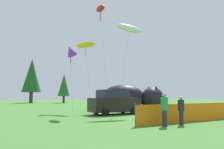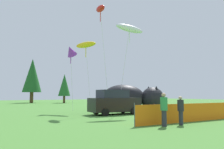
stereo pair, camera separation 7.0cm
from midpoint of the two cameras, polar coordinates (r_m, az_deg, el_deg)
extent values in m
plane|color=#477F33|center=(17.38, 11.95, -10.71)|extent=(120.00, 120.00, 0.00)
cube|color=black|center=(18.83, 0.61, -7.88)|extent=(4.41, 1.97, 1.15)
cube|color=#1E232D|center=(18.70, 0.03, -5.08)|extent=(2.45, 1.75, 0.69)
cylinder|color=black|center=(20.30, 2.73, -9.18)|extent=(0.60, 0.28, 0.59)
cylinder|color=black|center=(18.82, 5.57, -9.47)|extent=(0.60, 0.28, 0.59)
cylinder|color=black|center=(19.03, -4.29, -9.43)|extent=(0.60, 0.28, 0.59)
cylinder|color=black|center=(17.45, -1.85, -9.82)|extent=(0.60, 0.28, 0.59)
cube|color=black|center=(18.68, 18.38, -8.72)|extent=(0.65, 0.65, 0.03)
cube|color=black|center=(18.90, 18.65, -7.96)|extent=(0.18, 0.48, 0.47)
cylinder|color=#A5A5AD|center=(18.41, 18.78, -9.50)|extent=(0.02, 0.02, 0.47)
cylinder|color=#A5A5AD|center=(18.59, 17.50, -9.49)|extent=(0.02, 0.02, 0.47)
cylinder|color=#A5A5AD|center=(18.82, 19.29, -9.39)|extent=(0.02, 0.02, 0.47)
cylinder|color=#A5A5AD|center=(18.99, 18.03, -9.38)|extent=(0.02, 0.02, 0.47)
ellipsoid|color=black|center=(23.42, 2.85, -6.02)|extent=(5.30, 4.82, 2.75)
ellipsoid|color=white|center=(23.44, 2.86, -7.54)|extent=(3.56, 3.33, 1.24)
sphere|color=black|center=(23.62, 10.42, -6.27)|extent=(2.47, 2.47, 2.47)
cone|color=black|center=(24.09, 9.41, -3.91)|extent=(0.69, 0.69, 0.74)
cone|color=black|center=(23.16, 11.40, -3.83)|extent=(0.69, 0.69, 0.74)
cube|color=orange|center=(14.49, 19.30, -9.40)|extent=(8.16, 0.23, 1.13)
cylinder|color=#4C4C51|center=(11.74, 5.89, -10.42)|extent=(0.05, 0.05, 1.24)
cylinder|color=#2D2D38|center=(12.13, 13.43, -11.08)|extent=(0.26, 0.26, 0.84)
cylinder|color=#338C4C|center=(12.08, 13.35, -7.45)|extent=(0.39, 0.39, 0.70)
sphere|color=tan|center=(12.07, 13.30, -5.24)|extent=(0.23, 0.23, 0.23)
cylinder|color=#2D2D38|center=(12.92, 17.51, -10.80)|extent=(0.24, 0.24, 0.76)
cylinder|color=#26262D|center=(12.87, 17.42, -7.72)|extent=(0.35, 0.35, 0.63)
sphere|color=beige|center=(12.86, 17.37, -5.85)|extent=(0.21, 0.21, 0.21)
cylinder|color=silver|center=(21.73, -6.31, -0.69)|extent=(0.02, 1.42, 6.82)
ellipsoid|color=yellow|center=(22.88, -6.96, 7.72)|extent=(1.78, 2.37, 0.71)
cylinder|color=yellow|center=(22.73, -6.98, 6.00)|extent=(0.06, 0.06, 1.20)
cylinder|color=silver|center=(22.43, -10.57, -1.70)|extent=(0.51, 0.42, 6.09)
cone|color=purple|center=(22.56, -10.83, 6.09)|extent=(1.72, 1.62, 1.39)
cylinder|color=purple|center=(22.43, -10.86, 4.34)|extent=(0.06, 0.06, 1.20)
cylinder|color=silver|center=(19.09, 2.98, 1.03)|extent=(0.97, 0.55, 7.55)
ellipsoid|color=white|center=(19.91, 4.49, 11.87)|extent=(2.68, 1.31, 1.09)
cylinder|color=white|center=(19.72, 4.51, 9.93)|extent=(0.06, 0.06, 1.20)
cylinder|color=silver|center=(20.87, -2.04, 3.91)|extent=(0.82, 0.40, 10.03)
ellipsoid|color=red|center=(22.21, -3.16, 16.80)|extent=(1.05, 2.08, 1.01)
cylinder|color=red|center=(21.96, -3.17, 15.11)|extent=(0.06, 0.06, 1.20)
cylinder|color=brown|center=(45.79, -12.57, -6.38)|extent=(0.45, 0.45, 1.41)
cone|color=#236028|center=(45.83, -12.49, -2.68)|extent=(2.48, 2.48, 4.51)
cylinder|color=brown|center=(48.37, -20.44, -5.64)|extent=(0.70, 0.70, 2.20)
cone|color=#1E5623|center=(48.54, -20.27, -0.19)|extent=(3.87, 3.87, 7.03)
camera|label=1|loc=(0.04, -90.10, 0.01)|focal=35.00mm
camera|label=2|loc=(0.04, 89.90, -0.01)|focal=35.00mm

